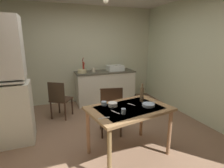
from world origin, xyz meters
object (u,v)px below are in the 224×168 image
mixing_bowl_counter (82,71)px  dining_table (129,114)px  sink_basin (115,68)px  serving_bowl_wide (148,105)px  hand_pump (83,66)px  chair_far_side (111,110)px  chair_by_counter (60,99)px  mug_dark (104,104)px  glass_bottle (142,94)px

mixing_bowl_counter → dining_table: mixing_bowl_counter is taller
sink_basin → serving_bowl_wide: sink_basin is taller
hand_pump → chair_far_side: bearing=-86.4°
mixing_bowl_counter → chair_by_counter: 1.02m
mixing_bowl_counter → dining_table: bearing=-84.2°
chair_by_counter → mug_dark: chair_by_counter is taller
dining_table → chair_by_counter: 1.93m
hand_pump → dining_table: bearing=-85.7°
serving_bowl_wide → glass_bottle: glass_bottle is taller
chair_by_counter → glass_bottle: glass_bottle is taller
mug_dark → glass_bottle: glass_bottle is taller
mug_dark → glass_bottle: size_ratio=0.28×
hand_pump → mug_dark: (-0.14, -2.23, -0.25)m
dining_table → mug_dark: bearing=147.1°
chair_far_side → chair_by_counter: size_ratio=1.10×
sink_basin → hand_pump: bearing=177.1°
chair_by_counter → glass_bottle: bearing=-52.1°
sink_basin → mixing_bowl_counter: size_ratio=1.95×
chair_far_side → mug_dark: 0.57m
sink_basin → mixing_bowl_counter: bearing=-176.9°
sink_basin → serving_bowl_wide: size_ratio=2.37×
sink_basin → glass_bottle: bearing=-100.0°
hand_pump → glass_bottle: size_ratio=1.33×
mug_dark → serving_bowl_wide: bearing=-22.6°
chair_far_side → mixing_bowl_counter: bearing=95.7°
hand_pump → serving_bowl_wide: hand_pump is taller
chair_by_counter → glass_bottle: (1.19, -1.52, 0.43)m
sink_basin → chair_by_counter: bearing=-156.3°
hand_pump → glass_bottle: 2.32m
dining_table → chair_far_side: chair_far_side is taller
glass_bottle → mug_dark: bearing=177.2°
sink_basin → hand_pump: hand_pump is taller
hand_pump → mug_dark: size_ratio=4.72×
dining_table → chair_far_side: bearing=96.1°
hand_pump → dining_table: (0.18, -2.44, -0.39)m
dining_table → serving_bowl_wide: serving_bowl_wide is taller
sink_basin → serving_bowl_wide: (-0.40, -2.44, -0.17)m
chair_by_counter → glass_bottle: size_ratio=2.91×
chair_far_side → glass_bottle: (0.37, -0.44, 0.40)m
mug_dark → hand_pump: bearing=86.4°
chair_far_side → glass_bottle: glass_bottle is taller
mixing_bowl_counter → chair_far_side: size_ratio=0.24×
dining_table → mug_dark: 0.40m
serving_bowl_wide → glass_bottle: 0.25m
dining_table → mug_dark: size_ratio=15.60×
mug_dark → glass_bottle: 0.64m
glass_bottle → hand_pump: bearing=102.2°
mixing_bowl_counter → mug_dark: size_ratio=2.74×
mixing_bowl_counter → chair_far_side: (0.17, -1.73, -0.44)m
mixing_bowl_counter → sink_basin: bearing=3.1°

